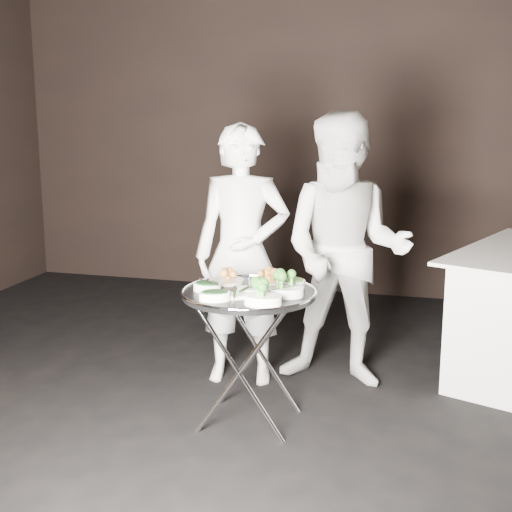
% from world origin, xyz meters
% --- Properties ---
extents(floor, '(6.00, 7.00, 0.05)m').
position_xyz_m(floor, '(0.00, 0.00, -0.03)').
color(floor, black).
rests_on(floor, ground).
extents(wall_back, '(6.00, 0.05, 3.00)m').
position_xyz_m(wall_back, '(0.00, 3.52, 1.50)').
color(wall_back, black).
rests_on(wall_back, floor).
extents(tray_stand, '(0.52, 0.44, 0.76)m').
position_xyz_m(tray_stand, '(0.16, 0.46, 0.43)').
color(tray_stand, silver).
rests_on(tray_stand, floor).
extents(serving_tray, '(0.76, 0.76, 0.04)m').
position_xyz_m(serving_tray, '(0.16, 0.46, 0.77)').
color(serving_tray, black).
rests_on(serving_tray, tray_stand).
extents(potato_plate_a, '(0.21, 0.21, 0.07)m').
position_xyz_m(potato_plate_a, '(-0.01, 0.61, 0.81)').
color(potato_plate_a, beige).
rests_on(potato_plate_a, serving_tray).
extents(potato_plate_b, '(0.20, 0.20, 0.07)m').
position_xyz_m(potato_plate_b, '(0.23, 0.67, 0.81)').
color(potato_plate_b, beige).
rests_on(potato_plate_b, serving_tray).
extents(greens_bowl, '(0.13, 0.13, 0.08)m').
position_xyz_m(greens_bowl, '(0.39, 0.58, 0.82)').
color(greens_bowl, white).
rests_on(greens_bowl, serving_tray).
extents(asparagus_plate_a, '(0.20, 0.13, 0.04)m').
position_xyz_m(asparagus_plate_a, '(0.16, 0.47, 0.80)').
color(asparagus_plate_a, white).
rests_on(asparagus_plate_a, serving_tray).
extents(asparagus_plate_b, '(0.21, 0.15, 0.04)m').
position_xyz_m(asparagus_plate_b, '(0.13, 0.32, 0.80)').
color(asparagus_plate_b, white).
rests_on(asparagus_plate_b, serving_tray).
extents(spinach_bowl_a, '(0.19, 0.14, 0.07)m').
position_xyz_m(spinach_bowl_a, '(-0.06, 0.40, 0.81)').
color(spinach_bowl_a, white).
rests_on(spinach_bowl_a, serving_tray).
extents(spinach_bowl_b, '(0.20, 0.17, 0.07)m').
position_xyz_m(spinach_bowl_b, '(0.04, 0.23, 0.81)').
color(spinach_bowl_b, white).
rests_on(spinach_bowl_b, serving_tray).
extents(broccoli_bowl_a, '(0.23, 0.20, 0.08)m').
position_xyz_m(broccoli_bowl_a, '(0.39, 0.41, 0.82)').
color(broccoli_bowl_a, white).
rests_on(broccoli_bowl_a, serving_tray).
extents(broccoli_bowl_b, '(0.20, 0.15, 0.08)m').
position_xyz_m(broccoli_bowl_b, '(0.31, 0.22, 0.82)').
color(broccoli_bowl_b, white).
rests_on(broccoli_bowl_b, serving_tray).
extents(serving_utensils, '(0.58, 0.42, 0.01)m').
position_xyz_m(serving_utensils, '(0.18, 0.53, 0.83)').
color(serving_utensils, silver).
rests_on(serving_utensils, serving_tray).
extents(waiter_left, '(0.67, 0.49, 1.69)m').
position_xyz_m(waiter_left, '(-0.06, 1.10, 0.84)').
color(waiter_left, white).
rests_on(waiter_left, floor).
extents(waiter_right, '(0.88, 0.69, 1.76)m').
position_xyz_m(waiter_right, '(0.59, 1.21, 0.88)').
color(waiter_right, white).
rests_on(waiter_right, floor).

